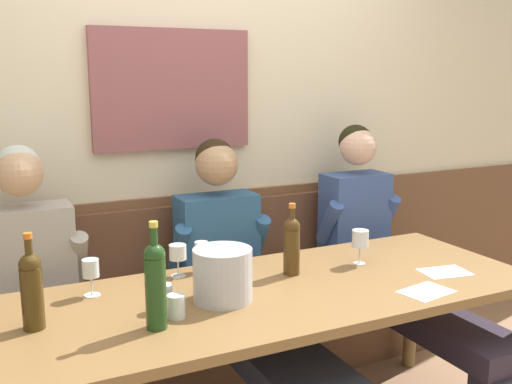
{
  "coord_description": "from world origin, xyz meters",
  "views": [
    {
      "loc": [
        -1.12,
        -1.91,
        1.62
      ],
      "look_at": [
        0.04,
        0.45,
        1.1
      ],
      "focal_mm": 41.67,
      "sensor_mm": 36.0,
      "label": 1
    }
  ],
  "objects_px": {
    "wine_glass_near_bucket": "(360,240)",
    "water_tumbler_left": "(165,297)",
    "wine_glass_left_end": "(91,270)",
    "water_tumbler_right": "(176,306)",
    "dining_table": "(281,306)",
    "wine_glass_right_end": "(178,254)",
    "person_center_left_seat": "(247,290)",
    "wine_bottle_green_tall": "(292,244)",
    "wine_bottle_clear_water": "(32,288)",
    "wine_glass_mid_right": "(202,250)",
    "person_right_seat": "(38,326)",
    "wine_bottle_amber_mid": "(155,283)",
    "wall_bench": "(219,330)",
    "ice_bucket": "(223,275)",
    "person_center_right_seat": "(391,260)"
  },
  "relations": [
    {
      "from": "wine_glass_near_bucket",
      "to": "water_tumbler_right",
      "type": "height_order",
      "value": "wine_glass_near_bucket"
    },
    {
      "from": "person_right_seat",
      "to": "wine_glass_left_end",
      "type": "relative_size",
      "value": 8.74
    },
    {
      "from": "dining_table",
      "to": "water_tumbler_right",
      "type": "height_order",
      "value": "water_tumbler_right"
    },
    {
      "from": "dining_table",
      "to": "wine_glass_right_end",
      "type": "bearing_deg",
      "value": 135.81
    },
    {
      "from": "water_tumbler_left",
      "to": "dining_table",
      "type": "bearing_deg",
      "value": 0.78
    },
    {
      "from": "water_tumbler_right",
      "to": "dining_table",
      "type": "bearing_deg",
      "value": 11.55
    },
    {
      "from": "dining_table",
      "to": "wine_bottle_green_tall",
      "type": "height_order",
      "value": "wine_bottle_green_tall"
    },
    {
      "from": "person_center_right_seat",
      "to": "wine_bottle_amber_mid",
      "type": "xyz_separation_m",
      "value": [
        -1.42,
        -0.49,
        0.26
      ]
    },
    {
      "from": "person_right_seat",
      "to": "person_center_right_seat",
      "type": "height_order",
      "value": "person_center_right_seat"
    },
    {
      "from": "wine_glass_right_end",
      "to": "water_tumbler_left",
      "type": "relative_size",
      "value": 1.45
    },
    {
      "from": "dining_table",
      "to": "person_right_seat",
      "type": "bearing_deg",
      "value": 160.77
    },
    {
      "from": "ice_bucket",
      "to": "wine_bottle_clear_water",
      "type": "bearing_deg",
      "value": 176.14
    },
    {
      "from": "wine_bottle_clear_water",
      "to": "wine_glass_mid_right",
      "type": "bearing_deg",
      "value": 22.98
    },
    {
      "from": "wine_glass_right_end",
      "to": "water_tumbler_left",
      "type": "xyz_separation_m",
      "value": [
        -0.17,
        -0.33,
        -0.05
      ]
    },
    {
      "from": "wine_glass_near_bucket",
      "to": "water_tumbler_right",
      "type": "relative_size",
      "value": 1.86
    },
    {
      "from": "wine_bottle_green_tall",
      "to": "wine_glass_mid_right",
      "type": "relative_size",
      "value": 2.34
    },
    {
      "from": "person_center_left_seat",
      "to": "ice_bucket",
      "type": "height_order",
      "value": "person_center_left_seat"
    },
    {
      "from": "wall_bench",
      "to": "wine_glass_mid_right",
      "type": "relative_size",
      "value": 18.21
    },
    {
      "from": "wine_glass_right_end",
      "to": "dining_table",
      "type": "bearing_deg",
      "value": -44.19
    },
    {
      "from": "wine_glass_left_end",
      "to": "water_tumbler_right",
      "type": "bearing_deg",
      "value": -57.07
    },
    {
      "from": "wine_bottle_green_tall",
      "to": "wine_glass_near_bucket",
      "type": "height_order",
      "value": "wine_bottle_green_tall"
    },
    {
      "from": "person_right_seat",
      "to": "ice_bucket",
      "type": "relative_size",
      "value": 5.7
    },
    {
      "from": "wall_bench",
      "to": "dining_table",
      "type": "height_order",
      "value": "wall_bench"
    },
    {
      "from": "ice_bucket",
      "to": "wine_glass_right_end",
      "type": "relative_size",
      "value": 1.62
    },
    {
      "from": "water_tumbler_right",
      "to": "person_right_seat",
      "type": "bearing_deg",
      "value": 135.98
    },
    {
      "from": "wine_glass_left_end",
      "to": "water_tumbler_left",
      "type": "xyz_separation_m",
      "value": [
        0.22,
        -0.26,
        -0.06
      ]
    },
    {
      "from": "person_right_seat",
      "to": "wine_bottle_amber_mid",
      "type": "bearing_deg",
      "value": -54.01
    },
    {
      "from": "dining_table",
      "to": "wine_glass_mid_right",
      "type": "xyz_separation_m",
      "value": [
        -0.22,
        0.34,
        0.18
      ]
    },
    {
      "from": "wine_glass_near_bucket",
      "to": "water_tumbler_left",
      "type": "bearing_deg",
      "value": -172.64
    },
    {
      "from": "wine_glass_left_end",
      "to": "wall_bench",
      "type": "bearing_deg",
      "value": 30.95
    },
    {
      "from": "wine_bottle_amber_mid",
      "to": "wine_glass_near_bucket",
      "type": "distance_m",
      "value": 1.09
    },
    {
      "from": "wine_glass_near_bucket",
      "to": "wine_glass_mid_right",
      "type": "bearing_deg",
      "value": 162.2
    },
    {
      "from": "wine_bottle_clear_water",
      "to": "water_tumbler_right",
      "type": "height_order",
      "value": "wine_bottle_clear_water"
    },
    {
      "from": "dining_table",
      "to": "person_center_left_seat",
      "type": "height_order",
      "value": "person_center_left_seat"
    },
    {
      "from": "person_center_left_seat",
      "to": "wine_bottle_amber_mid",
      "type": "xyz_separation_m",
      "value": [
        -0.57,
        -0.47,
        0.28
      ]
    },
    {
      "from": "water_tumbler_right",
      "to": "wine_glass_right_end",
      "type": "bearing_deg",
      "value": 70.28
    },
    {
      "from": "wall_bench",
      "to": "dining_table",
      "type": "xyz_separation_m",
      "value": [
        0.0,
        -0.69,
        0.39
      ]
    },
    {
      "from": "person_center_left_seat",
      "to": "wine_bottle_green_tall",
      "type": "bearing_deg",
      "value": -54.19
    },
    {
      "from": "ice_bucket",
      "to": "wine_glass_left_end",
      "type": "bearing_deg",
      "value": 148.55
    },
    {
      "from": "dining_table",
      "to": "wine_glass_right_end",
      "type": "relative_size",
      "value": 15.31
    },
    {
      "from": "wall_bench",
      "to": "wine_bottle_clear_water",
      "type": "height_order",
      "value": "wine_bottle_clear_water"
    },
    {
      "from": "person_right_seat",
      "to": "water_tumbler_right",
      "type": "distance_m",
      "value": 0.63
    },
    {
      "from": "wine_bottle_green_tall",
      "to": "wine_glass_near_bucket",
      "type": "distance_m",
      "value": 0.36
    },
    {
      "from": "person_center_left_seat",
      "to": "wine_bottle_green_tall",
      "type": "distance_m",
      "value": 0.34
    },
    {
      "from": "wine_glass_mid_right",
      "to": "water_tumbler_left",
      "type": "relative_size",
      "value": 1.39
    },
    {
      "from": "person_center_left_seat",
      "to": "wine_glass_near_bucket",
      "type": "height_order",
      "value": "person_center_left_seat"
    },
    {
      "from": "ice_bucket",
      "to": "wine_glass_left_end",
      "type": "height_order",
      "value": "ice_bucket"
    },
    {
      "from": "person_right_seat",
      "to": "wine_glass_right_end",
      "type": "bearing_deg",
      "value": 0.33
    },
    {
      "from": "person_center_right_seat",
      "to": "water_tumbler_left",
      "type": "xyz_separation_m",
      "value": [
        -1.35,
        -0.34,
        0.14
      ]
    },
    {
      "from": "wine_glass_near_bucket",
      "to": "wine_bottle_clear_water",
      "type": "bearing_deg",
      "value": -176.4
    }
  ]
}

